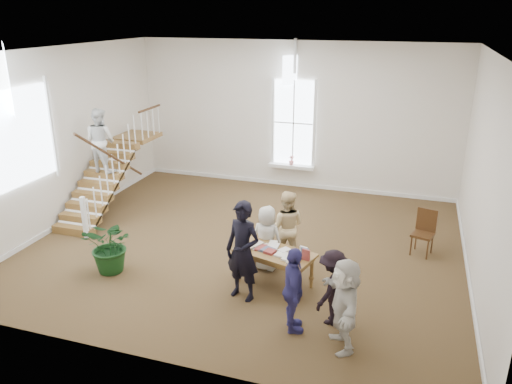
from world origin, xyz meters
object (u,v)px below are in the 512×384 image
(woman_cluster_b, at_px, (332,287))
(side_chair, at_px, (424,229))
(police_officer, at_px, (243,251))
(woman_cluster_a, at_px, (293,290))
(library_table, at_px, (274,255))
(floor_plant, at_px, (111,246))
(person_yellow, at_px, (286,226))
(woman_cluster_c, at_px, (344,305))
(elderly_woman, at_px, (267,238))

(woman_cluster_b, distance_m, side_chair, 3.71)
(police_officer, xyz_separation_m, woman_cluster_a, (1.18, -0.75, -0.21))
(woman_cluster_a, bearing_deg, police_officer, 38.50)
(library_table, xyz_separation_m, police_officer, (-0.44, -0.65, 0.33))
(library_table, bearing_deg, floor_plant, -155.56)
(person_yellow, bearing_deg, library_table, 86.18)
(person_yellow, xyz_separation_m, woman_cluster_b, (1.38, -2.05, -0.12))
(police_officer, height_order, person_yellow, police_officer)
(woman_cluster_a, xyz_separation_m, woman_cluster_b, (0.60, 0.45, -0.08))
(person_yellow, height_order, floor_plant, person_yellow)
(library_table, bearing_deg, person_yellow, 107.45)
(woman_cluster_a, distance_m, floor_plant, 4.28)
(police_officer, relative_size, person_yellow, 1.21)
(side_chair, bearing_deg, library_table, -124.53)
(woman_cluster_a, xyz_separation_m, woman_cluster_c, (0.90, -0.20, 0.02))
(woman_cluster_c, bearing_deg, person_yellow, -169.46)
(elderly_woman, bearing_deg, woman_cluster_b, 146.91)
(police_officer, xyz_separation_m, woman_cluster_b, (1.78, -0.30, -0.29))
(library_table, bearing_deg, woman_cluster_a, -46.40)
(person_yellow, xyz_separation_m, floor_plant, (-3.41, -1.64, -0.22))
(person_yellow, distance_m, woman_cluster_b, 2.47)
(floor_plant, height_order, side_chair, floor_plant)
(person_yellow, bearing_deg, police_officer, 71.38)
(police_officer, bearing_deg, person_yellow, 92.14)
(elderly_woman, distance_m, person_yellow, 0.59)
(woman_cluster_a, xyz_separation_m, side_chair, (2.14, 3.82, -0.19))
(woman_cluster_a, distance_m, woman_cluster_b, 0.75)
(police_officer, relative_size, woman_cluster_b, 1.41)
(library_table, height_order, woman_cluster_a, woman_cluster_a)
(library_table, xyz_separation_m, woman_cluster_b, (1.34, -0.95, 0.04))
(police_officer, bearing_deg, library_table, 71.07)
(woman_cluster_a, relative_size, woman_cluster_c, 0.97)
(library_table, xyz_separation_m, person_yellow, (-0.04, 1.10, 0.16))
(elderly_woman, bearing_deg, library_table, 128.80)
(woman_cluster_c, bearing_deg, woman_cluster_a, -123.94)
(police_officer, bearing_deg, floor_plant, -167.05)
(woman_cluster_b, bearing_deg, police_officer, -81.10)
(police_officer, distance_m, floor_plant, 3.03)
(woman_cluster_c, height_order, side_chair, woman_cluster_c)
(woman_cluster_b, bearing_deg, elderly_woman, -114.26)
(elderly_woman, height_order, woman_cluster_b, elderly_woman)
(person_yellow, distance_m, woman_cluster_a, 2.62)
(woman_cluster_a, bearing_deg, woman_cluster_b, -72.36)
(police_officer, distance_m, woman_cluster_c, 2.29)
(person_yellow, height_order, woman_cluster_b, person_yellow)
(side_chair, bearing_deg, woman_cluster_a, -103.86)
(library_table, distance_m, woman_cluster_a, 1.59)
(person_yellow, bearing_deg, side_chair, -161.35)
(elderly_woman, xyz_separation_m, person_yellow, (0.30, 0.50, 0.10))
(elderly_woman, xyz_separation_m, woman_cluster_b, (1.68, -1.55, -0.02))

